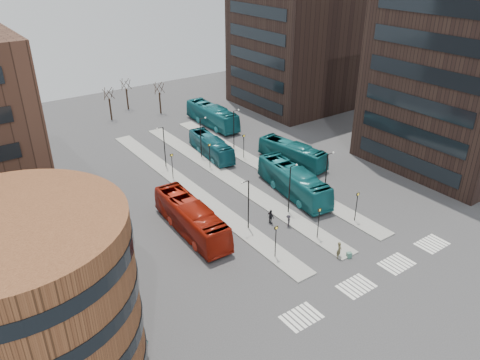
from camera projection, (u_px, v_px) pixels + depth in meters
ground at (398, 306)px, 41.96m from camera, size 160.00×160.00×0.00m
island_left at (190, 189)px, 61.56m from camera, size 2.50×45.00×0.15m
island_mid at (228, 177)px, 64.68m from camera, size 2.50×45.00×0.15m
island_right at (262, 166)px, 67.79m from camera, size 2.50×45.00×0.15m
suitcase at (349, 255)px, 48.23m from camera, size 0.59×0.54×0.60m
red_bus at (191, 218)px, 51.89m from camera, size 3.64×13.20×3.64m
teal_bus_a at (293, 181)px, 59.78m from camera, size 4.72×13.31×3.63m
teal_bus_b at (211, 146)px, 70.77m from camera, size 3.70×11.07×3.03m
teal_bus_c at (292, 153)px, 68.37m from camera, size 4.35×11.62×3.16m
teal_bus_d at (212, 115)px, 82.39m from camera, size 3.10×13.11×3.65m
traveller at (339, 250)px, 47.94m from camera, size 0.82×0.73×1.88m
commuter_a at (209, 235)px, 50.59m from camera, size 0.87×0.69×1.74m
commuter_b at (271, 217)px, 53.84m from camera, size 0.50×1.07×1.78m
commuter_c at (288, 221)px, 53.37m from camera, size 1.01×1.07×1.45m
bicycle_far at (140, 346)px, 37.24m from camera, size 1.69×0.87×0.84m
crosswalk_stripes at (375, 275)px, 45.76m from camera, size 22.35×2.40×0.01m
round_building at (27, 310)px, 31.49m from camera, size 15.16×15.16×14.00m
tower_near at (467, 59)px, 63.31m from camera, size 20.12×20.00×30.00m
tower_far at (299, 26)px, 87.92m from camera, size 20.12×20.00×30.00m
sign_poles at (257, 182)px, 58.34m from camera, size 12.45×22.12×3.65m
lamp_posts at (240, 158)px, 61.97m from camera, size 14.04×20.24×6.12m
bare_trees at (132, 100)px, 87.47m from camera, size 10.97×8.14×5.90m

